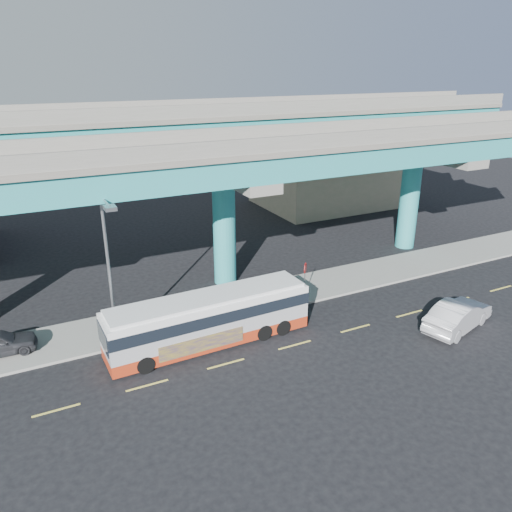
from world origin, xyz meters
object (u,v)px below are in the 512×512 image
street_lamp (109,252)px  stop_sign (305,273)px  transit_bus (209,318)px  sedan (458,315)px

street_lamp → stop_sign: size_ratio=3.46×
transit_bus → sedan: (13.10, -4.73, -0.72)m
sedan → street_lamp: bearing=54.5°
transit_bus → stop_sign: transit_bus is taller
street_lamp → stop_sign: 12.38m
transit_bus → sedan: 13.94m
transit_bus → stop_sign: (7.32, 2.28, 0.31)m
sedan → street_lamp: size_ratio=0.64×
sedan → stop_sign: (-5.78, 7.01, 1.03)m
street_lamp → transit_bus: bearing=-18.7°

